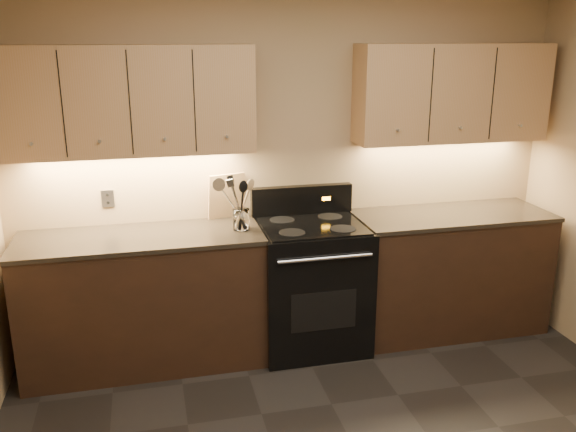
% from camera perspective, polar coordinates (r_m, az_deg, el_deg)
% --- Properties ---
extents(wall_back, '(4.00, 0.04, 2.60)m').
position_cam_1_polar(wall_back, '(4.47, 0.18, 4.89)').
color(wall_back, tan).
rests_on(wall_back, ground).
extents(counter_left, '(1.62, 0.62, 0.93)m').
position_cam_1_polar(counter_left, '(4.33, -13.30, -7.64)').
color(counter_left, black).
rests_on(counter_left, ground).
extents(counter_right, '(1.46, 0.62, 0.93)m').
position_cam_1_polar(counter_right, '(4.86, 14.75, -5.00)').
color(counter_right, black).
rests_on(counter_right, ground).
extents(stove, '(0.76, 0.68, 1.14)m').
position_cam_1_polar(stove, '(4.44, 2.15, -6.32)').
color(stove, black).
rests_on(stove, ground).
extents(upper_cab_left, '(1.60, 0.30, 0.70)m').
position_cam_1_polar(upper_cab_left, '(4.13, -14.57, 10.40)').
color(upper_cab_left, tan).
rests_on(upper_cab_left, wall_back).
extents(upper_cab_right, '(1.44, 0.30, 0.70)m').
position_cam_1_polar(upper_cab_right, '(4.68, 15.11, 11.05)').
color(upper_cab_right, tan).
rests_on(upper_cab_right, wall_back).
extents(outlet_plate, '(0.08, 0.01, 0.12)m').
position_cam_1_polar(outlet_plate, '(4.40, -16.51, 1.57)').
color(outlet_plate, '#B2B5BA').
rests_on(outlet_plate, wall_back).
extents(utensil_crock, '(0.14, 0.14, 0.14)m').
position_cam_1_polar(utensil_crock, '(4.16, -4.40, -0.39)').
color(utensil_crock, white).
rests_on(utensil_crock, counter_left).
extents(cutting_board, '(0.27, 0.13, 0.33)m').
position_cam_1_polar(cutting_board, '(4.40, -5.80, 1.87)').
color(cutting_board, tan).
rests_on(cutting_board, counter_left).
extents(wooden_spoon, '(0.18, 0.08, 0.34)m').
position_cam_1_polar(wooden_spoon, '(4.11, -4.92, 1.16)').
color(wooden_spoon, tan).
rests_on(wooden_spoon, utensil_crock).
extents(black_spoon, '(0.08, 0.13, 0.34)m').
position_cam_1_polar(black_spoon, '(4.15, -4.55, 1.23)').
color(black_spoon, black).
rests_on(black_spoon, utensil_crock).
extents(black_turner, '(0.18, 0.19, 0.39)m').
position_cam_1_polar(black_turner, '(4.11, -4.18, 1.40)').
color(black_turner, black).
rests_on(black_turner, utensil_crock).
extents(steel_spatula, '(0.21, 0.14, 0.39)m').
position_cam_1_polar(steel_spatula, '(4.13, -4.08, 1.45)').
color(steel_spatula, silver).
rests_on(steel_spatula, utensil_crock).
extents(steel_skimmer, '(0.28, 0.12, 0.38)m').
position_cam_1_polar(steel_skimmer, '(4.12, -3.89, 1.45)').
color(steel_skimmer, silver).
rests_on(steel_skimmer, utensil_crock).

